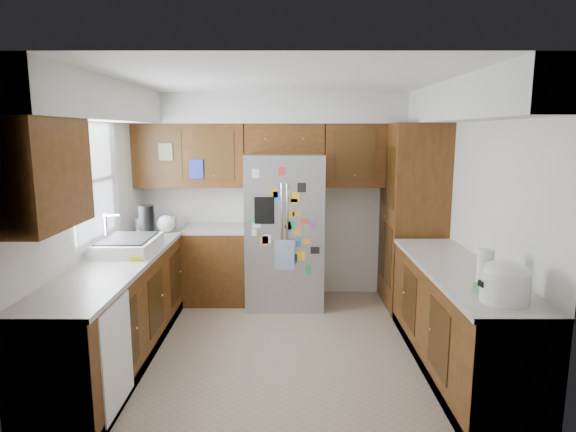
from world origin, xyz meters
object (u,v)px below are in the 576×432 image
object	(u,v)px
rice_cooker	(505,281)
paper_towel	(485,267)
pantry	(412,217)
fridge	(285,230)

from	to	relation	value
rice_cooker	paper_towel	xyz separation A→B (m)	(0.02, 0.37, -0.01)
pantry	rice_cooker	world-z (taller)	pantry
pantry	paper_towel	bearing A→B (deg)	-89.58
paper_towel	pantry	bearing A→B (deg)	90.42
pantry	rice_cooker	xyz separation A→B (m)	(-0.00, -2.45, -0.01)
fridge	rice_cooker	xyz separation A→B (m)	(1.50, -2.50, 0.17)
rice_cooker	paper_towel	world-z (taller)	rice_cooker
pantry	fridge	size ratio (longest dim) A/B	1.19
pantry	fridge	bearing A→B (deg)	177.94
rice_cooker	pantry	bearing A→B (deg)	89.99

